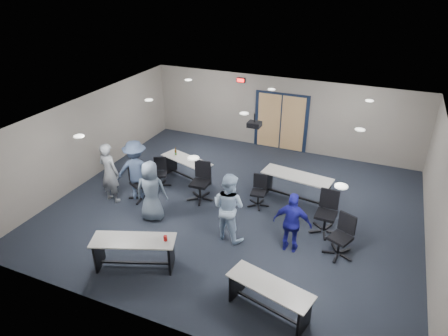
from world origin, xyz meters
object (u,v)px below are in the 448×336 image
at_px(chair_back_b, 200,182).
at_px(person_navy, 292,223).
at_px(table_front_left, 135,248).
at_px(table_back_right, 296,183).
at_px(chair_back_c, 258,192).
at_px(chair_back_d, 326,213).
at_px(person_gray, 109,173).
at_px(person_back, 136,170).
at_px(chair_loose_right, 340,237).
at_px(table_front_right, 269,294).
at_px(chair_loose_left, 141,182).
at_px(person_lightblue, 229,207).
at_px(table_back_left, 187,165).
at_px(person_plaid, 151,191).
at_px(chair_back_a, 160,173).

xyz_separation_m(chair_back_b, person_navy, (3.06, -1.24, 0.21)).
bearing_deg(table_front_left, table_back_right, 37.52).
bearing_deg(chair_back_c, chair_back_d, -21.91).
bearing_deg(chair_back_b, table_front_left, -94.42).
xyz_separation_m(person_gray, person_back, (0.62, 0.43, 0.00)).
bearing_deg(chair_loose_right, person_navy, -143.25).
distance_m(table_front_right, person_navy, 2.13).
xyz_separation_m(chair_loose_left, person_lightblue, (3.08, -0.71, 0.34)).
bearing_deg(chair_loose_left, table_back_right, -41.48).
relative_size(table_front_right, chair_back_c, 1.96).
relative_size(table_back_left, chair_loose_right, 1.76).
distance_m(table_front_left, person_plaid, 2.01).
height_order(table_back_right, chair_loose_left, chair_loose_left).
distance_m(chair_back_d, person_lightblue, 2.52).
xyz_separation_m(chair_back_a, chair_back_d, (5.17, -0.42, 0.11)).
height_order(person_plaid, person_navy, person_plaid).
relative_size(chair_back_b, person_back, 0.64).
xyz_separation_m(person_plaid, person_navy, (3.81, 0.14, -0.07)).
height_order(person_lightblue, person_back, person_back).
height_order(chair_loose_left, person_gray, person_gray).
xyz_separation_m(table_back_right, chair_loose_right, (1.57, -2.06, -0.03)).
distance_m(chair_back_b, person_plaid, 1.60).
xyz_separation_m(table_front_right, person_back, (-4.91, 2.73, 0.43)).
xyz_separation_m(table_back_right, chair_loose_left, (-4.21, -1.72, 0.01)).
distance_m(table_back_left, chair_back_a, 0.91).
distance_m(chair_loose_left, person_back, 0.38).
height_order(table_front_left, chair_back_c, chair_back_c).
relative_size(table_front_right, chair_loose_left, 1.61).
bearing_deg(chair_back_a, table_back_left, 28.25).
bearing_deg(person_plaid, chair_loose_right, 167.20).
distance_m(table_back_right, person_gray, 5.41).
relative_size(chair_loose_left, person_back, 0.62).
distance_m(chair_back_b, chair_loose_right, 4.28).
xyz_separation_m(person_plaid, person_back, (-0.99, 0.77, 0.06)).
distance_m(chair_back_a, person_plaid, 1.81).
height_order(chair_back_a, person_gray, person_gray).
bearing_deg(table_front_right, person_navy, 106.92).
height_order(chair_back_c, chair_back_d, chair_back_d).
xyz_separation_m(table_front_left, chair_back_d, (3.74, 3.04, 0.05)).
distance_m(table_back_right, chair_loose_right, 2.59).
bearing_deg(person_gray, chair_back_b, -148.48).
distance_m(table_front_right, chair_loose_left, 5.48).
bearing_deg(chair_loose_left, table_front_left, -122.75).
bearing_deg(chair_loose_right, table_front_right, -89.39).
relative_size(table_front_right, chair_back_d, 1.59).
distance_m(chair_loose_right, person_gray, 6.55).
relative_size(chair_back_a, chair_back_c, 0.99).
bearing_deg(person_navy, chair_back_d, -121.84).
bearing_deg(person_gray, table_front_right, 165.06).
height_order(chair_back_b, person_back, person_back).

